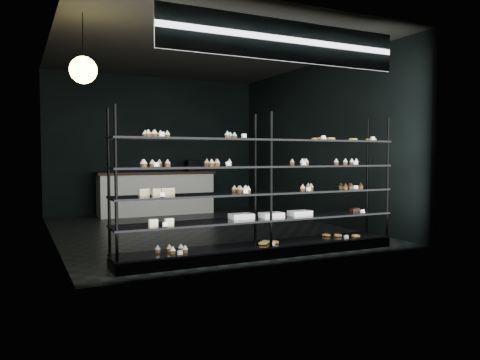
{
  "coord_description": "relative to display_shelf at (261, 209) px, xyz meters",
  "views": [
    {
      "loc": [
        -3.04,
        -7.9,
        1.35
      ],
      "look_at": [
        -0.13,
        -1.9,
        1.0
      ],
      "focal_mm": 35.0,
      "sensor_mm": 36.0,
      "label": 1
    }
  ],
  "objects": [
    {
      "name": "room",
      "position": [
        0.08,
        2.45,
        0.97
      ],
      "size": [
        5.01,
        6.01,
        3.2
      ],
      "color": "black",
      "rests_on": "ground"
    },
    {
      "name": "pendant_lamp",
      "position": [
        -2.12,
        0.92,
        1.82
      ],
      "size": [
        0.35,
        0.35,
        0.9
      ],
      "color": "black",
      "rests_on": "room"
    },
    {
      "name": "service_counter",
      "position": [
        -0.03,
        4.95,
        -0.13
      ],
      "size": [
        2.68,
        0.65,
        1.23
      ],
      "color": "silver",
      "rests_on": "room"
    },
    {
      "name": "signage",
      "position": [
        0.08,
        -0.48,
        2.12
      ],
      "size": [
        3.3,
        0.05,
        0.5
      ],
      "color": "#0B1538",
      "rests_on": "room"
    },
    {
      "name": "display_shelf",
      "position": [
        0.0,
        0.0,
        0.0
      ],
      "size": [
        4.0,
        0.5,
        1.91
      ],
      "color": "black",
      "rests_on": "room"
    }
  ]
}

